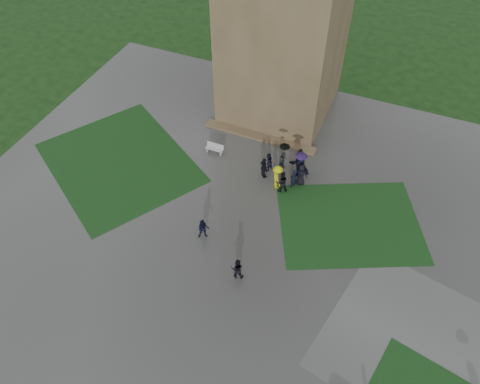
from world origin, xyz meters
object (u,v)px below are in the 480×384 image
at_px(pedestrian_mid, 203,229).
at_px(tower, 287,1).
at_px(bench, 215,148).
at_px(pedestrian_near, 237,268).

bearing_deg(pedestrian_mid, tower, 64.50).
height_order(bench, pedestrian_near, pedestrian_near).
bearing_deg(bench, pedestrian_near, -58.10).
distance_m(bench, pedestrian_near, 11.01).
bearing_deg(tower, pedestrian_mid, -89.10).
bearing_deg(pedestrian_near, bench, -71.99).
bearing_deg(tower, bench, -109.01).
distance_m(bench, pedestrian_mid, 7.96).
relative_size(pedestrian_mid, pedestrian_near, 0.99).
relative_size(bench, pedestrian_mid, 0.88).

